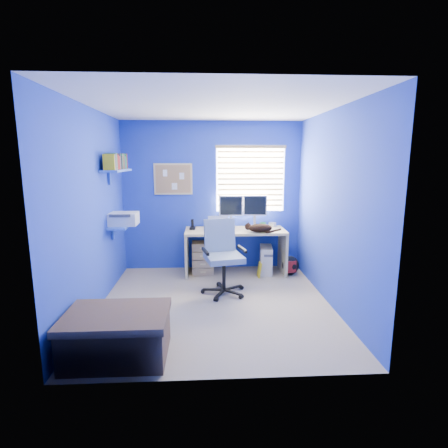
{
  "coord_description": "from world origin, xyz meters",
  "views": [
    {
      "loc": [
        -0.13,
        -4.33,
        1.88
      ],
      "look_at": [
        0.15,
        0.65,
        0.95
      ],
      "focal_mm": 28.0,
      "sensor_mm": 36.0,
      "label": 1
    }
  ],
  "objects": [
    {
      "name": "tower_pc",
      "position": [
        0.88,
        1.24,
        0.23
      ],
      "size": [
        0.24,
        0.46,
        0.45
      ],
      "primitive_type": "cube",
      "rotation": [
        0.0,
        0.0,
        -0.12
      ],
      "color": "beige",
      "rests_on": "floor"
    },
    {
      "name": "corkboard",
      "position": [
        -0.65,
        1.58,
        1.55
      ],
      "size": [
        0.64,
        0.02,
        0.52
      ],
      "color": "#DBBE7B",
      "rests_on": "ground"
    },
    {
      "name": "drawer_boxes",
      "position": [
        -0.17,
        1.26,
        0.27
      ],
      "size": [
        0.35,
        0.28,
        0.54
      ],
      "primitive_type": "cube",
      "color": "tan",
      "rests_on": "floor"
    },
    {
      "name": "mug",
      "position": [
        0.84,
        1.34,
        0.79
      ],
      "size": [
        0.1,
        0.09,
        0.1
      ],
      "primitive_type": "imported",
      "color": "#238545",
      "rests_on": "desk"
    },
    {
      "name": "backpack",
      "position": [
        1.27,
        1.12,
        0.16
      ],
      "size": [
        0.31,
        0.26,
        0.32
      ],
      "primitive_type": "ellipsoid",
      "rotation": [
        0.0,
        0.0,
        0.24
      ],
      "color": "black",
      "rests_on": "floor"
    },
    {
      "name": "laptop",
      "position": [
        0.1,
        1.14,
        0.85
      ],
      "size": [
        0.35,
        0.28,
        0.22
      ],
      "primitive_type": "cube",
      "rotation": [
        0.0,
        0.0,
        0.06
      ],
      "color": "silver",
      "rests_on": "desk"
    },
    {
      "name": "window_blinds",
      "position": [
        0.65,
        1.57,
        1.55
      ],
      "size": [
        1.15,
        0.05,
        1.1
      ],
      "color": "white",
      "rests_on": "ground"
    },
    {
      "name": "office_chair",
      "position": [
        0.12,
        0.41,
        0.39
      ],
      "size": [
        0.72,
        0.72,
        1.04
      ],
      "color": "black",
      "rests_on": "floor"
    },
    {
      "name": "wall_back",
      "position": [
        0.0,
        1.6,
        1.25
      ],
      "size": [
        3.0,
        0.01,
        2.5
      ],
      "primitive_type": "cube",
      "color": "#2940BD",
      "rests_on": "ground"
    },
    {
      "name": "monitor_right",
      "position": [
        0.72,
        1.48,
        1.01
      ],
      "size": [
        0.41,
        0.16,
        0.54
      ],
      "primitive_type": "cube",
      "rotation": [
        0.0,
        0.0,
        -0.1
      ],
      "color": "silver",
      "rests_on": "desk"
    },
    {
      "name": "wall_left",
      "position": [
        -1.5,
        0.0,
        1.25
      ],
      "size": [
        0.01,
        3.2,
        2.5
      ],
      "primitive_type": "cube",
      "color": "#2940BD",
      "rests_on": "ground"
    },
    {
      "name": "desk",
      "position": [
        0.37,
        1.26,
        0.37
      ],
      "size": [
        1.64,
        0.65,
        0.74
      ],
      "primitive_type": "cube",
      "color": "#DBBE7B",
      "rests_on": "floor"
    },
    {
      "name": "phone",
      "position": [
        -0.33,
        1.32,
        0.82
      ],
      "size": [
        0.1,
        0.12,
        0.17
      ],
      "primitive_type": "cube",
      "rotation": [
        0.0,
        0.0,
        -0.07
      ],
      "color": "black",
      "rests_on": "desk"
    },
    {
      "name": "yellow_book",
      "position": [
        0.74,
        1.04,
        0.12
      ],
      "size": [
        0.03,
        0.17,
        0.24
      ],
      "primitive_type": "cube",
      "color": "yellow",
      "rests_on": "floor"
    },
    {
      "name": "monitor_left",
      "position": [
        0.31,
        1.47,
        1.01
      ],
      "size": [
        0.41,
        0.16,
        0.54
      ],
      "primitive_type": "cube",
      "rotation": [
        0.0,
        0.0,
        -0.1
      ],
      "color": "silver",
      "rests_on": "desk"
    },
    {
      "name": "bed_corner",
      "position": [
        -0.97,
        -1.19,
        0.22
      ],
      "size": [
        0.94,
        0.67,
        0.45
      ],
      "primitive_type": "cube",
      "color": "brown",
      "rests_on": "floor"
    },
    {
      "name": "cat",
      "position": [
        0.75,
        1.03,
        0.81
      ],
      "size": [
        0.43,
        0.33,
        0.14
      ],
      "primitive_type": "ellipsoid",
      "rotation": [
        0.0,
        0.0,
        -0.39
      ],
      "color": "black",
      "rests_on": "desk"
    },
    {
      "name": "floor",
      "position": [
        0.0,
        0.0,
        0.0
      ],
      "size": [
        3.0,
        3.2,
        0.0
      ],
      "primitive_type": "cube",
      "color": "tan",
      "rests_on": "ground"
    },
    {
      "name": "wall_right",
      "position": [
        1.5,
        0.0,
        1.25
      ],
      "size": [
        0.01,
        3.2,
        2.5
      ],
      "primitive_type": "cube",
      "color": "#2940BD",
      "rests_on": "ground"
    },
    {
      "name": "wall_front",
      "position": [
        0.0,
        -1.6,
        1.25
      ],
      "size": [
        3.0,
        0.01,
        2.5
      ],
      "primitive_type": "cube",
      "color": "#2940BD",
      "rests_on": "ground"
    },
    {
      "name": "wall_shelves",
      "position": [
        -1.35,
        0.75,
        1.43
      ],
      "size": [
        0.42,
        0.9,
        1.05
      ],
      "color": "#4168D0",
      "rests_on": "ground"
    },
    {
      "name": "ceiling",
      "position": [
        0.0,
        0.0,
        2.5
      ],
      "size": [
        3.0,
        3.2,
        0.0
      ],
      "primitive_type": "cube",
      "color": "white",
      "rests_on": "wall_back"
    },
    {
      "name": "cd_spindle",
      "position": [
        1.03,
        1.49,
        0.78
      ],
      "size": [
        0.13,
        0.13,
        0.07
      ],
      "primitive_type": "cylinder",
      "color": "silver",
      "rests_on": "desk"
    }
  ]
}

